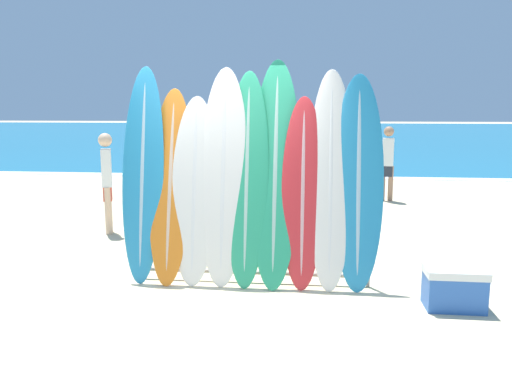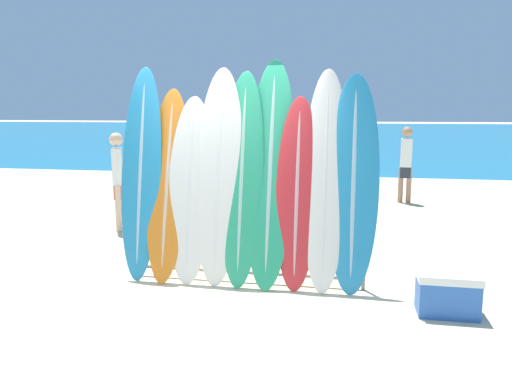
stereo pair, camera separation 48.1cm
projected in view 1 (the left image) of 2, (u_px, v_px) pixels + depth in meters
The scene contains 16 objects.
ground_plane at pixel (209, 296), 5.40m from camera, with size 160.00×160.00×0.00m, color beige.
ocean_water at pixel (299, 132), 43.65m from camera, with size 120.00×60.00×0.01m.
surfboard_rack at pixel (248, 241), 5.74m from camera, with size 2.78×0.04×0.92m.
surfboard_slot_0 at pixel (143, 174), 5.78m from camera, with size 0.49×0.56×2.50m.
surfboard_slot_1 at pixel (171, 186), 5.76m from camera, with size 0.50×0.65×2.25m.
surfboard_slot_2 at pixel (195, 190), 5.71m from camera, with size 0.55×0.54×2.15m.
surfboard_slot_3 at pixel (224, 176), 5.68m from camera, with size 0.56×0.61×2.48m.
surfboard_slot_4 at pixel (247, 178), 5.66m from camera, with size 0.50×0.65×2.44m.
surfboard_slot_5 at pixel (275, 172), 5.66m from camera, with size 0.56×0.76×2.58m.
surfboard_slot_6 at pixel (303, 192), 5.58m from camera, with size 0.48×0.54×2.15m.
surfboard_slot_7 at pixel (331, 179), 5.56m from camera, with size 0.50×0.63×2.45m.
surfboard_slot_8 at pixel (358, 182), 5.52m from camera, with size 0.56×0.57×2.40m.
person_near_water at pixel (107, 179), 7.99m from camera, with size 0.22×0.27×1.62m.
person_mid_beach at pixel (388, 161), 10.88m from camera, with size 0.28×0.22×1.63m.
person_far_left at pixel (203, 180), 7.75m from camera, with size 0.28×0.23×1.68m.
cooler_box at pixel (454, 288), 5.03m from camera, with size 0.59×0.37×0.42m.
Camera 1 is at (1.07, -5.06, 1.99)m, focal length 35.00 mm.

